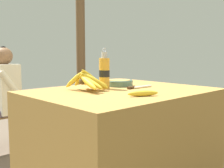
% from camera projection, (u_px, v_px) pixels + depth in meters
% --- Properties ---
extents(market_counter, '(1.20, 0.91, 0.77)m').
position_uv_depth(market_counter, '(122.00, 145.00, 1.95)').
color(market_counter, olive).
rests_on(market_counter, ground_plane).
extents(banana_bunch_ripe, '(0.22, 0.34, 0.16)m').
position_uv_depth(banana_bunch_ripe, '(88.00, 81.00, 1.85)').
color(banana_bunch_ripe, '#4C381E').
rests_on(banana_bunch_ripe, market_counter).
extents(serving_bowl, '(0.21, 0.21, 0.05)m').
position_uv_depth(serving_bowl, '(119.00, 82.00, 2.13)').
color(serving_bowl, '#4C6B5B').
rests_on(serving_bowl, market_counter).
extents(water_bottle, '(0.07, 0.07, 0.29)m').
position_uv_depth(water_bottle, '(104.00, 73.00, 1.95)').
color(water_bottle, gold).
rests_on(water_bottle, market_counter).
extents(loose_banana_front, '(0.18, 0.12, 0.03)m').
position_uv_depth(loose_banana_front, '(143.00, 93.00, 1.63)').
color(loose_banana_front, gold).
rests_on(loose_banana_front, market_counter).
extents(knife, '(0.24, 0.03, 0.02)m').
position_uv_depth(knife, '(136.00, 87.00, 1.99)').
color(knife, '#BCBCC1').
rests_on(knife, market_counter).
extents(wooden_bench, '(1.50, 0.32, 0.42)m').
position_uv_depth(wooden_bench, '(3.00, 119.00, 2.86)').
color(wooden_bench, brown).
rests_on(wooden_bench, ground_plane).
extents(seated_vendor, '(0.40, 0.39, 1.09)m').
position_uv_depth(seated_vendor, '(0.00, 93.00, 2.79)').
color(seated_vendor, '#564C60').
rests_on(seated_vendor, ground_plane).
extents(support_post_far, '(0.13, 0.13, 2.31)m').
position_uv_depth(support_post_far, '(81.00, 43.00, 3.95)').
color(support_post_far, brown).
rests_on(support_post_far, ground_plane).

